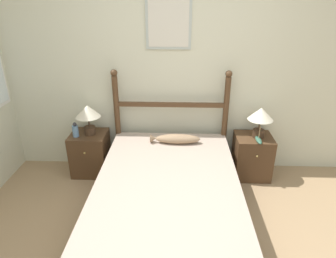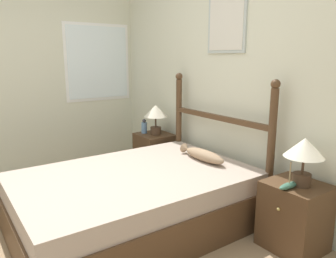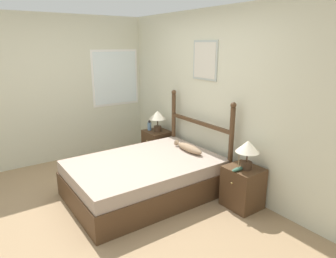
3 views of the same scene
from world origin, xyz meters
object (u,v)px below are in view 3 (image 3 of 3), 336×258
at_px(fish_pillow, 189,148).
at_px(nightstand_left, 157,145).
at_px(bottle, 149,126).
at_px(bed, 145,177).
at_px(table_lamp_right, 248,149).
at_px(nightstand_right, 243,187).
at_px(table_lamp_left, 158,117).
at_px(model_boat, 238,169).

bearing_deg(fish_pillow, nightstand_left, 172.82).
distance_m(nightstand_left, bottle, 0.38).
distance_m(bed, nightstand_left, 1.34).
bearing_deg(table_lamp_right, fish_pillow, -172.55).
xyz_separation_m(bed, bottle, (-1.14, 0.79, 0.37)).
height_order(nightstand_right, bottle, bottle).
height_order(bottle, fish_pillow, bottle).
height_order(nightstand_left, table_lamp_left, table_lamp_left).
relative_size(table_lamp_right, fish_pillow, 0.64).
relative_size(bed, table_lamp_right, 5.45).
height_order(model_boat, fish_pillow, model_boat).
bearing_deg(nightstand_right, nightstand_left, 180.00).
relative_size(nightstand_right, table_lamp_left, 1.45).
bearing_deg(model_boat, nightstand_right, 96.43).
relative_size(table_lamp_left, model_boat, 1.74).
bearing_deg(table_lamp_right, bed, -140.96).
bearing_deg(table_lamp_right, table_lamp_left, 179.77).
bearing_deg(table_lamp_right, model_boat, -100.57).
distance_m(nightstand_left, table_lamp_right, 2.14).
xyz_separation_m(nightstand_right, model_boat, (0.01, -0.13, 0.30)).
height_order(bed, table_lamp_right, table_lamp_right).
distance_m(table_lamp_left, model_boat, 2.04).
xyz_separation_m(nightstand_left, nightstand_right, (2.04, 0.00, 0.00)).
relative_size(nightstand_left, fish_pillow, 0.92).
bearing_deg(bottle, nightstand_left, 32.35).
bearing_deg(bottle, table_lamp_left, 27.33).
relative_size(model_boat, fish_pillow, 0.36).
bearing_deg(nightstand_right, bed, -139.69).
distance_m(table_lamp_right, bottle, 2.21).
xyz_separation_m(nightstand_left, table_lamp_right, (2.07, -0.01, 0.54)).
distance_m(nightstand_right, model_boat, 0.32).
bearing_deg(nightstand_right, fish_pillow, -171.79).
distance_m(nightstand_left, table_lamp_left, 0.54).
bearing_deg(model_boat, table_lamp_left, 176.34).
bearing_deg(fish_pillow, bottle, 177.21).
bearing_deg(bottle, fish_pillow, -2.79).
bearing_deg(nightstand_left, table_lamp_left, 0.52).
distance_m(nightstand_left, model_boat, 2.08).
relative_size(nightstand_left, nightstand_right, 1.00).
relative_size(bottle, model_boat, 0.86).
bearing_deg(bed, nightstand_left, 139.69).
height_order(bed, nightstand_left, nightstand_left).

